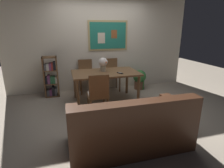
# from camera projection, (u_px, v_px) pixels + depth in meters

# --- Properties ---
(ground_plane) EXTENTS (12.00, 12.00, 0.00)m
(ground_plane) POSITION_uv_depth(u_px,v_px,m) (115.00, 108.00, 4.10)
(ground_plane) COLOR tan
(wall_back_with_painting) EXTENTS (5.20, 0.14, 2.60)m
(wall_back_with_painting) POSITION_uv_depth(u_px,v_px,m) (101.00, 44.00, 5.13)
(wall_back_with_painting) COLOR beige
(wall_back_with_painting) RESTS_ON ground_plane
(dining_table) EXTENTS (1.56, 0.96, 0.74)m
(dining_table) POSITION_uv_depth(u_px,v_px,m) (105.00, 76.00, 4.32)
(dining_table) COLOR brown
(dining_table) RESTS_ON ground_plane
(dining_chair_far_left) EXTENTS (0.40, 0.41, 0.91)m
(dining_chair_far_left) POSITION_uv_depth(u_px,v_px,m) (86.00, 73.00, 5.02)
(dining_chair_far_left) COLOR brown
(dining_chair_far_left) RESTS_ON ground_plane
(dining_chair_near_left) EXTENTS (0.40, 0.41, 0.91)m
(dining_chair_near_left) POSITION_uv_depth(u_px,v_px,m) (98.00, 92.00, 3.52)
(dining_chair_near_left) COLOR brown
(dining_chair_near_left) RESTS_ON ground_plane
(dining_chair_far_right) EXTENTS (0.40, 0.41, 0.91)m
(dining_chair_far_right) POSITION_uv_depth(u_px,v_px,m) (112.00, 72.00, 5.20)
(dining_chair_far_right) COLOR brown
(dining_chair_far_right) RESTS_ON ground_plane
(leather_couch) EXTENTS (1.80, 0.84, 0.84)m
(leather_couch) POSITION_uv_depth(u_px,v_px,m) (130.00, 128.00, 2.67)
(leather_couch) COLOR #472819
(leather_couch) RESTS_ON ground_plane
(bookshelf) EXTENTS (0.36, 0.28, 1.06)m
(bookshelf) POSITION_uv_depth(u_px,v_px,m) (51.00, 78.00, 4.70)
(bookshelf) COLOR brown
(bookshelf) RESTS_ON ground_plane
(potted_ivy) EXTENTS (0.38, 0.38, 0.58)m
(potted_ivy) POSITION_uv_depth(u_px,v_px,m) (139.00, 79.00, 5.33)
(potted_ivy) COLOR brown
(potted_ivy) RESTS_ON ground_plane
(flower_vase) EXTENTS (0.23, 0.21, 0.33)m
(flower_vase) POSITION_uv_depth(u_px,v_px,m) (103.00, 63.00, 4.30)
(flower_vase) COLOR tan
(flower_vase) RESTS_ON dining_table
(tv_remote) EXTENTS (0.12, 0.16, 0.02)m
(tv_remote) POSITION_uv_depth(u_px,v_px,m) (120.00, 73.00, 4.15)
(tv_remote) COLOR black
(tv_remote) RESTS_ON dining_table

